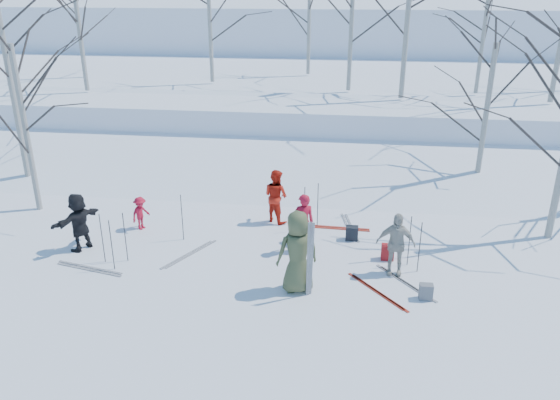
# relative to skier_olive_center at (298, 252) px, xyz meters

# --- Properties ---
(ground) EXTENTS (120.00, 120.00, 0.00)m
(ground) POSITION_rel_skier_olive_center_xyz_m (-0.70, 0.79, -0.98)
(ground) COLOR white
(ground) RESTS_ON ground
(snow_ramp) EXTENTS (70.00, 9.49, 4.12)m
(snow_ramp) POSITION_rel_skier_olive_center_xyz_m (-0.70, 7.79, -0.83)
(snow_ramp) COLOR white
(snow_ramp) RESTS_ON ground
(snow_plateau) EXTENTS (70.00, 18.00, 2.20)m
(snow_plateau) POSITION_rel_skier_olive_center_xyz_m (-0.70, 17.79, 0.02)
(snow_plateau) COLOR white
(snow_plateau) RESTS_ON ground
(far_hill) EXTENTS (90.00, 30.00, 6.00)m
(far_hill) POSITION_rel_skier_olive_center_xyz_m (-0.70, 38.79, 1.02)
(far_hill) COLOR white
(far_hill) RESTS_ON ground
(skier_olive_center) EXTENTS (1.12, 0.92, 1.97)m
(skier_olive_center) POSITION_rel_skier_olive_center_xyz_m (0.00, 0.00, 0.00)
(skier_olive_center) COLOR #464E2F
(skier_olive_center) RESTS_ON ground
(skier_red_north) EXTENTS (0.69, 0.57, 1.62)m
(skier_red_north) POSITION_rel_skier_olive_center_xyz_m (-0.05, 1.98, -0.17)
(skier_red_north) COLOR #AE1026
(skier_red_north) RESTS_ON ground
(skier_redor_behind) EXTENTS (0.99, 0.95, 1.61)m
(skier_redor_behind) POSITION_rel_skier_olive_center_xyz_m (-1.01, 3.79, -0.18)
(skier_redor_behind) COLOR red
(skier_redor_behind) RESTS_ON ground
(skier_red_seated) EXTENTS (0.59, 0.73, 0.98)m
(skier_red_seated) POSITION_rel_skier_olive_center_xyz_m (-4.80, 2.75, -0.49)
(skier_red_seated) COLOR #AE1026
(skier_red_seated) RESTS_ON ground
(skier_cream_east) EXTENTS (0.96, 0.45, 1.60)m
(skier_cream_east) POSITION_rel_skier_olive_center_xyz_m (2.28, 1.06, -0.18)
(skier_cream_east) COLOR beige
(skier_cream_east) RESTS_ON ground
(skier_grey_west) EXTENTS (1.06, 1.53, 1.59)m
(skier_grey_west) POSITION_rel_skier_olive_center_xyz_m (-5.93, 1.33, -0.19)
(skier_grey_west) COLOR black
(skier_grey_west) RESTS_ON ground
(dog) EXTENTS (0.68, 0.64, 0.54)m
(dog) POSITION_rel_skier_olive_center_xyz_m (-0.21, 2.27, -0.71)
(dog) COLOR black
(dog) RESTS_ON ground
(upright_ski_left) EXTENTS (0.10, 0.17, 1.90)m
(upright_ski_left) POSITION_rel_skier_olive_center_xyz_m (0.27, -0.27, -0.03)
(upright_ski_left) COLOR silver
(upright_ski_left) RESTS_ON ground
(upright_ski_right) EXTENTS (0.13, 0.23, 1.89)m
(upright_ski_right) POSITION_rel_skier_olive_center_xyz_m (0.33, -0.25, -0.03)
(upright_ski_right) COLOR silver
(upright_ski_right) RESTS_ON ground
(ski_pair_a) EXTENTS (2.05, 2.09, 0.02)m
(ski_pair_a) POSITION_rel_skier_olive_center_xyz_m (2.54, 0.61, -0.97)
(ski_pair_a) COLOR silver
(ski_pair_a) RESTS_ON ground
(ski_pair_b) EXTENTS (2.07, 2.10, 0.02)m
(ski_pair_b) POSITION_rel_skier_olive_center_xyz_m (1.85, 0.12, -0.97)
(ski_pair_b) COLOR #A02716
(ski_pair_b) RESTS_ON ground
(ski_pair_c) EXTENTS (1.76, 2.06, 0.02)m
(ski_pair_c) POSITION_rel_skier_olive_center_xyz_m (-2.99, 1.37, -0.97)
(ski_pair_c) COLOR silver
(ski_pair_c) RESTS_ON ground
(ski_pair_d) EXTENTS (1.02, 1.99, 0.02)m
(ski_pair_d) POSITION_rel_skier_olive_center_xyz_m (-5.26, 0.30, -0.97)
(ski_pair_d) COLOR silver
(ski_pair_d) RESTS_ON ground
(ski_pair_e) EXTENTS (0.36, 1.92, 0.02)m
(ski_pair_e) POSITION_rel_skier_olive_center_xyz_m (0.81, 3.49, -0.97)
(ski_pair_e) COLOR #A02716
(ski_pair_e) RESTS_ON ground
(ski_pair_f) EXTENTS (0.95, 1.98, 0.02)m
(ski_pair_f) POSITION_rel_skier_olive_center_xyz_m (1.19, 3.59, -0.97)
(ski_pair_f) COLOR silver
(ski_pair_f) RESTS_ON ground
(ski_pole_a) EXTENTS (0.02, 0.02, 1.34)m
(ski_pole_a) POSITION_rel_skier_olive_center_xyz_m (2.87, 1.22, -0.31)
(ski_pole_a) COLOR black
(ski_pole_a) RESTS_ON ground
(ski_pole_b) EXTENTS (0.02, 0.02, 1.34)m
(ski_pole_b) POSITION_rel_skier_olive_center_xyz_m (-3.40, 2.21, -0.31)
(ski_pole_b) COLOR black
(ski_pole_b) RESTS_ON ground
(ski_pole_c) EXTENTS (0.02, 0.02, 1.34)m
(ski_pole_c) POSITION_rel_skier_olive_center_xyz_m (-5.02, 0.71, -0.31)
(ski_pole_c) COLOR black
(ski_pole_c) RESTS_ON ground
(ski_pole_d) EXTENTS (0.02, 0.02, 1.34)m
(ski_pole_d) POSITION_rel_skier_olive_center_xyz_m (-0.12, 3.24, -0.31)
(ski_pole_d) COLOR black
(ski_pole_d) RESTS_ON ground
(ski_pole_e) EXTENTS (0.02, 0.02, 1.34)m
(ski_pole_e) POSITION_rel_skier_olive_center_xyz_m (-4.63, 0.37, -0.31)
(ski_pole_e) COLOR black
(ski_pole_e) RESTS_ON ground
(ski_pole_f) EXTENTS (0.02, 0.02, 1.34)m
(ski_pole_f) POSITION_rel_skier_olive_center_xyz_m (-4.47, 0.84, -0.31)
(ski_pole_f) COLOR black
(ski_pole_f) RESTS_ON ground
(ski_pole_g) EXTENTS (0.02, 0.02, 1.34)m
(ski_pole_g) POSITION_rel_skier_olive_center_xyz_m (0.24, 3.57, -0.31)
(ski_pole_g) COLOR black
(ski_pole_g) RESTS_ON ground
(ski_pole_h) EXTENTS (0.02, 0.02, 1.34)m
(ski_pole_h) POSITION_rel_skier_olive_center_xyz_m (2.66, 1.54, -0.31)
(ski_pole_h) COLOR black
(ski_pole_h) RESTS_ON ground
(backpack_red) EXTENTS (0.32, 0.22, 0.42)m
(backpack_red) POSITION_rel_skier_olive_center_xyz_m (2.17, 1.77, -0.77)
(backpack_red) COLOR maroon
(backpack_red) RESTS_ON ground
(backpack_grey) EXTENTS (0.30, 0.20, 0.38)m
(backpack_grey) POSITION_rel_skier_olive_center_xyz_m (2.93, -0.04, -0.79)
(backpack_grey) COLOR slate
(backpack_grey) RESTS_ON ground
(backpack_dark) EXTENTS (0.34, 0.24, 0.40)m
(backpack_dark) POSITION_rel_skier_olive_center_xyz_m (1.25, 2.79, -0.78)
(backpack_dark) COLOR black
(backpack_dark) RESTS_ON ground
(birch_plateau_a) EXTENTS (4.77, 4.77, 5.96)m
(birch_plateau_a) POSITION_rel_skier_olive_center_xyz_m (-10.40, 11.63, 4.20)
(birch_plateau_a) COLOR silver
(birch_plateau_a) RESTS_ON snow_plateau
(birch_plateau_b) EXTENTS (4.28, 4.28, 5.26)m
(birch_plateau_b) POSITION_rel_skier_olive_center_xyz_m (-5.48, 14.42, 3.85)
(birch_plateau_b) COLOR silver
(birch_plateau_b) RESTS_ON snow_plateau
(birch_plateau_d) EXTENTS (4.60, 4.60, 5.71)m
(birch_plateau_d) POSITION_rel_skier_olive_center_xyz_m (0.92, 13.14, 4.07)
(birch_plateau_d) COLOR silver
(birch_plateau_d) RESTS_ON snow_plateau
(birch_plateau_e) EXTENTS (4.25, 4.25, 5.21)m
(birch_plateau_e) POSITION_rel_skier_olive_center_xyz_m (-1.18, 17.26, 3.82)
(birch_plateau_e) COLOR silver
(birch_plateau_e) RESTS_ON snow_plateau
(birch_plateau_g) EXTENTS (3.60, 3.60, 4.29)m
(birch_plateau_g) POSITION_rel_skier_olive_center_xyz_m (6.32, 13.15, 3.36)
(birch_plateau_g) COLOR silver
(birch_plateau_g) RESTS_ON snow_plateau
(birch_plateau_h) EXTENTS (5.43, 5.43, 6.90)m
(birch_plateau_h) POSITION_rel_skier_olive_center_xyz_m (3.08, 11.74, 4.67)
(birch_plateau_h) COLOR silver
(birch_plateau_h) RESTS_ON snow_plateau
(birch_plateau_i) EXTENTS (4.19, 4.19, 5.13)m
(birch_plateau_i) POSITION_rel_skier_olive_center_xyz_m (-12.26, 15.35, 3.78)
(birch_plateau_i) COLOR silver
(birch_plateau_i) RESTS_ON snow_plateau
(birch_edge_a) EXTENTS (4.14, 4.14, 5.06)m
(birch_edge_a) POSITION_rel_skier_olive_center_xyz_m (-8.53, 3.74, 1.55)
(birch_edge_a) COLOR silver
(birch_edge_a) RESTS_ON ground
(birch_edge_d) EXTENTS (4.98, 4.98, 6.26)m
(birch_edge_d) POSITION_rel_skier_olive_center_xyz_m (-10.14, 5.87, 2.15)
(birch_edge_d) COLOR silver
(birch_edge_d) RESTS_ON ground
(birch_edge_e) EXTENTS (4.04, 4.04, 4.91)m
(birch_edge_e) POSITION_rel_skier_olive_center_xyz_m (5.42, 7.16, 1.47)
(birch_edge_e) COLOR silver
(birch_edge_e) RESTS_ON ground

